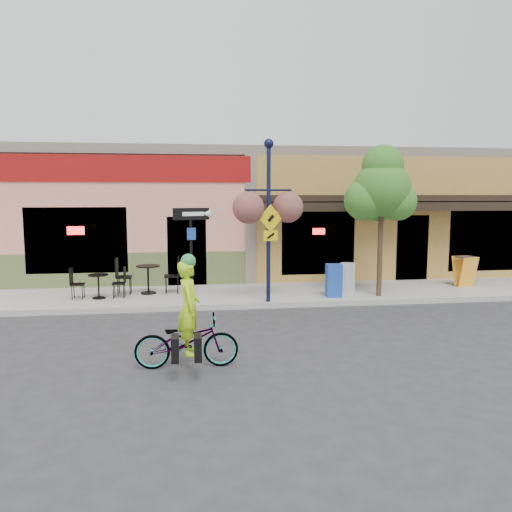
{
  "coord_description": "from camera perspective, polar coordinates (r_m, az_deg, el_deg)",
  "views": [
    {
      "loc": [
        -2.95,
        -12.16,
        3.0
      ],
      "look_at": [
        -1.22,
        0.5,
        1.4
      ],
      "focal_mm": 35.0,
      "sensor_mm": 36.0,
      "label": 1
    }
  ],
  "objects": [
    {
      "name": "ground",
      "position": [
        12.87,
        5.75,
        -6.38
      ],
      "size": [
        90.0,
        90.0,
        0.0
      ],
      "primitive_type": "plane",
      "color": "#2D2D30",
      "rests_on": "ground"
    },
    {
      "name": "sidewalk",
      "position": [
        14.76,
        3.94,
        -4.31
      ],
      "size": [
        24.0,
        3.0,
        0.15
      ],
      "primitive_type": "cube",
      "color": "#9E9B93",
      "rests_on": "ground"
    },
    {
      "name": "curb",
      "position": [
        13.37,
        5.2,
        -5.53
      ],
      "size": [
        24.0,
        0.12,
        0.15
      ],
      "primitive_type": "cube",
      "color": "#A8A59E",
      "rests_on": "ground"
    },
    {
      "name": "building",
      "position": [
        19.9,
        0.77,
        4.97
      ],
      "size": [
        18.2,
        8.2,
        4.5
      ],
      "primitive_type": null,
      "color": "#EA8D74",
      "rests_on": "ground"
    },
    {
      "name": "bicycle",
      "position": [
        8.82,
        -7.93,
        -9.61
      ],
      "size": [
        1.78,
        0.62,
        0.94
      ],
      "primitive_type": "imported",
      "rotation": [
        0.0,
        0.0,
        1.57
      ],
      "color": "maroon",
      "rests_on": "ground"
    },
    {
      "name": "cyclist_rider",
      "position": [
        8.73,
        -7.64,
        -7.42
      ],
      "size": [
        0.39,
        0.59,
        1.63
      ],
      "primitive_type": "imported",
      "rotation": [
        0.0,
        0.0,
        1.57
      ],
      "color": "#BBF519",
      "rests_on": "ground"
    },
    {
      "name": "lamp_post",
      "position": [
        13.03,
        1.44,
        3.96
      ],
      "size": [
        1.46,
        0.96,
        4.26
      ],
      "primitive_type": null,
      "rotation": [
        0.0,
        0.0,
        0.34
      ],
      "color": "#111635",
      "rests_on": "sidewalk"
    },
    {
      "name": "one_way_sign",
      "position": [
        13.19,
        -7.41,
        0.08
      ],
      "size": [
        0.97,
        0.4,
        2.49
      ],
      "primitive_type": null,
      "rotation": [
        0.0,
        0.0,
        0.21
      ],
      "color": "black",
      "rests_on": "sidewalk"
    },
    {
      "name": "cafe_set_left",
      "position": [
        14.28,
        -17.56,
        -2.94
      ],
      "size": [
        1.45,
        0.74,
        0.87
      ],
      "primitive_type": null,
      "rotation": [
        0.0,
        0.0,
        0.01
      ],
      "color": "black",
      "rests_on": "sidewalk"
    },
    {
      "name": "cafe_set_right",
      "position": [
        14.59,
        -12.23,
        -2.16
      ],
      "size": [
        1.79,
        0.91,
        1.07
      ],
      "primitive_type": null,
      "rotation": [
        0.0,
        0.0,
        0.01
      ],
      "color": "black",
      "rests_on": "sidewalk"
    },
    {
      "name": "newspaper_box_blue",
      "position": [
        14.02,
        8.88,
        -2.78
      ],
      "size": [
        0.43,
        0.39,
        0.91
      ],
      "primitive_type": null,
      "rotation": [
        0.0,
        0.0,
        -0.06
      ],
      "color": "#1C46A9",
      "rests_on": "sidewalk"
    },
    {
      "name": "newspaper_box_grey",
      "position": [
        14.52,
        10.43,
        -2.53
      ],
      "size": [
        0.52,
        0.49,
        0.88
      ],
      "primitive_type": null,
      "rotation": [
        0.0,
        0.0,
        -0.36
      ],
      "color": "#B4B4B4",
      "rests_on": "sidewalk"
    },
    {
      "name": "street_tree",
      "position": [
        14.21,
        14.09,
        3.95
      ],
      "size": [
        1.9,
        1.9,
        4.23
      ],
      "primitive_type": null,
      "rotation": [
        0.0,
        0.0,
        0.16
      ],
      "color": "#3D7A26",
      "rests_on": "sidewalk"
    },
    {
      "name": "sandwich_board",
      "position": [
        16.59,
        23.12,
        -1.69
      ],
      "size": [
        0.63,
        0.51,
        0.94
      ],
      "primitive_type": null,
      "rotation": [
        0.0,
        0.0,
        0.2
      ],
      "color": "#FFA628",
      "rests_on": "sidewalk"
    }
  ]
}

